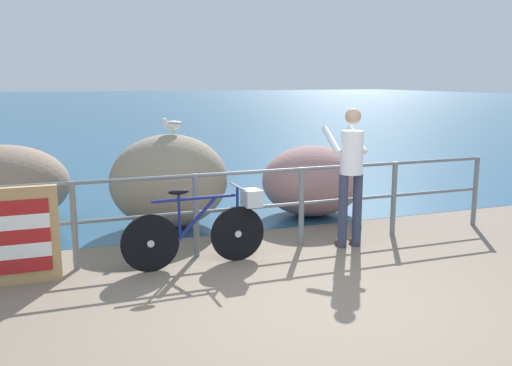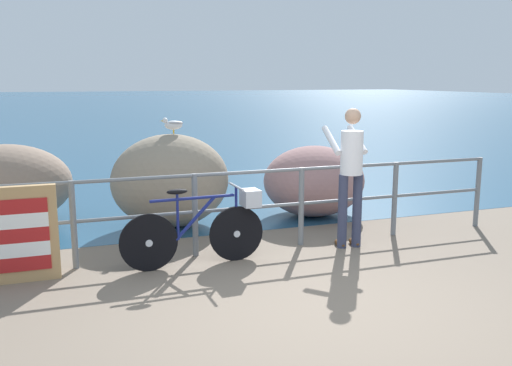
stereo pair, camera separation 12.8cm
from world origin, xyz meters
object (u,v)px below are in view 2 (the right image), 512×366
Objects in this scene: breakwater_boulder_main at (170,181)px; person_at_railing at (350,171)px; breakwater_boulder_left at (5,185)px; seagull at (173,124)px; breakwater_boulder_right at (314,181)px; bicycle at (206,225)px; folded_deckchair_stack at (16,235)px.

person_at_railing is at bearing -41.68° from breakwater_boulder_main.
seagull is (2.35, -0.92, 0.90)m from breakwater_boulder_left.
seagull is (0.07, 0.02, 0.82)m from breakwater_boulder_main.
person_at_railing is 1.04× the size of breakwater_boulder_main.
seagull is at bearing 18.34° from breakwater_boulder_main.
breakwater_boulder_main is 2.26m from breakwater_boulder_right.
bicycle is at bearing -88.02° from breakwater_boulder_main.
person_at_railing is at bearing -0.36° from folded_deckchair_stack.
breakwater_boulder_left is (-4.24, 2.69, -0.40)m from person_at_railing.
seagull reaches higher than breakwater_boulder_left.
person_at_railing is 0.93× the size of breakwater_boulder_left.
seagull is at bearing 51.54° from person_at_railing.
bicycle is 2.81m from breakwater_boulder_right.
bicycle is 0.96× the size of person_at_railing.
breakwater_boulder_right is 2.39m from seagull.
breakwater_boulder_main is at bearing 90.06° from bicycle.
folded_deckchair_stack is 0.55× the size of breakwater_boulder_left.
folded_deckchair_stack is at bearing 175.51° from bicycle.
breakwater_boulder_left is at bearing 157.62° from breakwater_boulder_main.
person_at_railing is 2.65m from seagull.
breakwater_boulder_right is (2.20, 1.75, 0.09)m from bicycle.
person_at_railing reaches higher than breakwater_boulder_right.
breakwater_boulder_left reaches higher than bicycle.
folded_deckchair_stack reaches higher than bicycle.
breakwater_boulder_right is at bearing 174.72° from seagull.
person_at_railing is at bearing -32.35° from breakwater_boulder_left.
bicycle is 1.63× the size of folded_deckchair_stack.
folded_deckchair_stack is 2.85m from seagull.
person_at_railing is (1.90, 0.07, 0.53)m from bicycle.
seagull is at bearing 177.63° from breakwater_boulder_right.
person_at_railing is 1.76m from breakwater_boulder_right.
seagull is (-2.19, 0.09, 0.94)m from breakwater_boulder_right.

